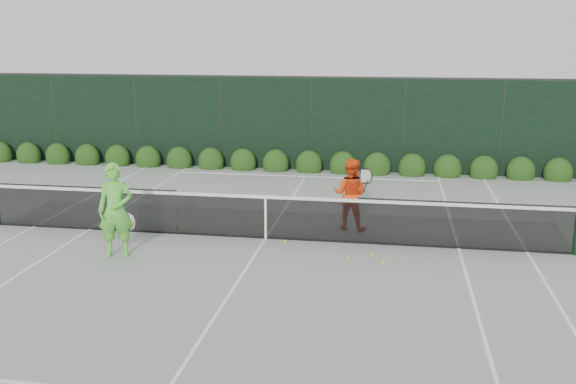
# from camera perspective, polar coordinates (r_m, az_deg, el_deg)

# --- Properties ---
(ground) EXTENTS (80.00, 80.00, 0.00)m
(ground) POSITION_cam_1_polar(r_m,az_deg,el_deg) (14.10, -1.99, -4.17)
(ground) COLOR gray
(ground) RESTS_ON ground
(tennis_net) EXTENTS (12.90, 0.10, 1.07)m
(tennis_net) POSITION_cam_1_polar(r_m,az_deg,el_deg) (13.95, -2.10, -2.08)
(tennis_net) COLOR black
(tennis_net) RESTS_ON ground
(player_woman) EXTENTS (0.78, 0.59, 1.91)m
(player_woman) POSITION_cam_1_polar(r_m,az_deg,el_deg) (13.21, -15.07, -1.59)
(player_woman) COLOR #60D73F
(player_woman) RESTS_ON ground
(player_man) EXTENTS (0.96, 0.78, 1.65)m
(player_man) POSITION_cam_1_polar(r_m,az_deg,el_deg) (14.64, 5.56, -0.18)
(player_man) COLOR #FF4A15
(player_man) RESTS_ON ground
(court_lines) EXTENTS (11.03, 23.83, 0.01)m
(court_lines) POSITION_cam_1_polar(r_m,az_deg,el_deg) (14.10, -1.99, -4.14)
(court_lines) COLOR white
(court_lines) RESTS_ON ground
(windscreen_fence) EXTENTS (32.00, 21.07, 3.06)m
(windscreen_fence) POSITION_cam_1_polar(r_m,az_deg,el_deg) (11.14, -4.80, -0.99)
(windscreen_fence) COLOR black
(windscreen_fence) RESTS_ON ground
(hedge_row) EXTENTS (31.66, 0.65, 0.94)m
(hedge_row) POSITION_cam_1_polar(r_m,az_deg,el_deg) (20.88, 1.88, 2.44)
(hedge_row) COLOR #1A3B10
(hedge_row) RESTS_ON ground
(tennis_balls) EXTENTS (4.80, 2.19, 0.07)m
(tennis_balls) POSITION_cam_1_polar(r_m,az_deg,el_deg) (13.66, 1.05, -4.62)
(tennis_balls) COLOR #C5DA30
(tennis_balls) RESTS_ON ground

